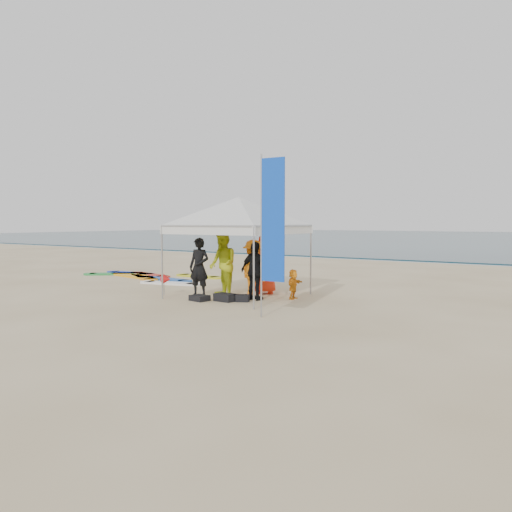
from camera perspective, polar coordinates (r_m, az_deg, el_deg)
The scene contains 14 objects.
ground at distance 13.72m, azimuth -8.87°, elevation -5.51°, with size 120.00×120.00×0.00m, color beige.
ocean at distance 70.65m, azimuth 25.85°, elevation 1.80°, with size 160.00×84.00×0.08m, color #0C2633.
shoreline_foam at distance 29.74m, azimuth 15.35°, elevation -0.49°, with size 160.00×1.20×0.01m, color silver.
person_black_a at distance 15.03m, azimuth -6.51°, elevation -1.27°, with size 0.64×0.42×1.76m, color black.
person_yellow at distance 14.97m, azimuth -3.82°, elevation -0.94°, with size 0.94×0.73×1.94m, color #C0D11D.
person_orange_a at distance 14.57m, azimuth -0.30°, elevation -1.50°, with size 1.11×0.64×1.72m, color orange.
person_black_b at distance 14.22m, azimuth -0.06°, elevation -1.72°, with size 0.98×0.41×1.68m, color black.
person_orange_b at distance 15.49m, azimuth 1.03°, elevation -0.94°, with size 0.90×0.59×1.84m, color red.
person_seated at distance 14.48m, azimuth 4.29°, elevation -3.24°, with size 0.81×0.26×0.87m, color orange.
canopy_tent at distance 14.87m, azimuth -2.00°, elevation 6.73°, with size 4.51×4.51×3.40m.
feather_flag at distance 11.44m, azimuth 1.82°, elevation 3.93°, with size 0.64×0.04×3.81m.
marker_pennant at distance 15.39m, azimuth -10.16°, elevation -2.63°, with size 0.28×0.28×0.64m.
gear_pile at distance 14.15m, azimuth -3.97°, elevation -4.79°, with size 1.61×0.96×0.22m.
surfboard_spread at distance 20.49m, azimuth -12.12°, elevation -2.31°, with size 6.11×3.07×0.07m.
Camera 1 is at (9.09, -10.03, 2.26)m, focal length 35.00 mm.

